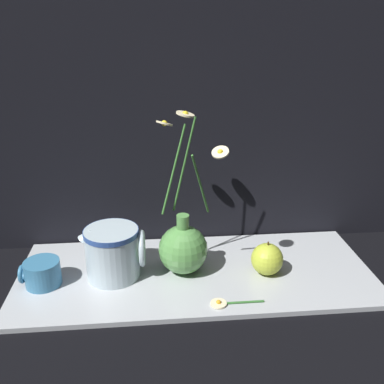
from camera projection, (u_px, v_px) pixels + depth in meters
name	position (u px, v px, depth m)	size (l,w,h in m)	color
ground_plane	(196.00, 275.00, 1.06)	(6.00, 6.00, 0.00)	black
shelf	(196.00, 273.00, 1.05)	(0.86, 0.35, 0.01)	#B2B7BC
backdrop_wall	(188.00, 36.00, 1.03)	(1.36, 0.02, 1.10)	black
vase_with_flowers	(183.00, 246.00, 1.03)	(0.17, 0.15, 0.38)	#59994C
yellow_mug	(42.00, 273.00, 0.99)	(0.09, 0.08, 0.06)	teal
ceramic_pitcher	(113.00, 251.00, 1.01)	(0.15, 0.13, 0.13)	silver
orange_fruit	(267.00, 259.00, 1.03)	(0.08, 0.08, 0.09)	#B7C638
loose_daisy	(225.00, 303.00, 0.93)	(0.12, 0.04, 0.01)	#336B2D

